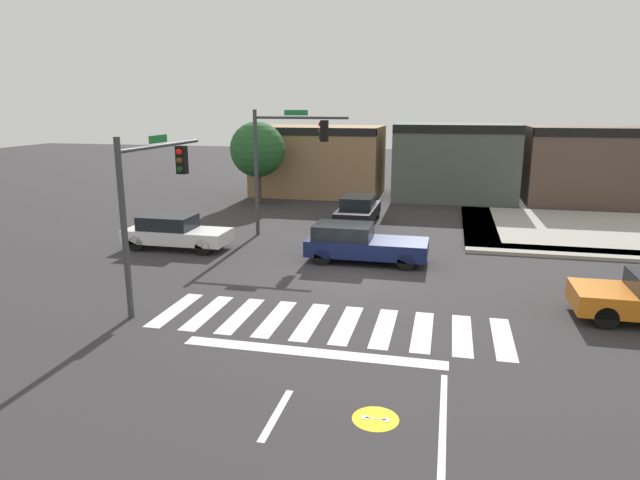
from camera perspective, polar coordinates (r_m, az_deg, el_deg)
The scene contains 11 objects.
ground_plane at distance 20.43m, azimuth 3.52°, elevation -3.81°, with size 120.00×120.00×0.00m, color #302D30.
crosswalk_near at distance 16.26m, azimuth 0.85°, elevation -8.45°, with size 10.14×2.93×0.01m.
bike_detector_marking at distance 11.80m, azimuth 5.67°, elevation -17.66°, with size 0.95×0.95×0.01m.
curb_corner_northeast at distance 29.76m, azimuth 23.03°, elevation 0.83°, with size 10.00×10.60×0.15m.
storefront_row at distance 38.01m, azimuth 13.02°, elevation 7.71°, with size 26.42×5.55×4.89m.
traffic_signal_northwest at distance 26.08m, azimuth -3.51°, elevation 9.15°, with size 4.46×0.32×5.89m.
traffic_signal_southwest at distance 18.22m, azimuth -16.58°, elevation 5.33°, with size 0.32×5.13×5.26m.
car_navy at distance 22.30m, azimuth 4.18°, elevation -0.31°, with size 4.76×1.94×1.49m.
car_white at distance 25.05m, azimuth -14.57°, elevation 0.82°, with size 4.51×1.78×1.46m.
car_black at distance 29.55m, azimuth 3.91°, elevation 3.11°, with size 1.84×4.62×1.44m.
roadside_tree at distance 35.32m, azimuth -6.39°, elevation 9.13°, with size 3.41×3.41×5.11m.
Camera 1 is at (3.16, -19.23, 6.13)m, focal length 31.42 mm.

